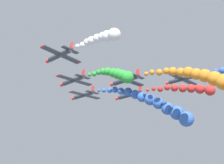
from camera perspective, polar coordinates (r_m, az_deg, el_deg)
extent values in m
cylinder|color=#333842|center=(110.26, -3.99, -1.85)|extent=(1.19, 9.00, 1.19)
cone|color=red|center=(114.46, -5.40, -2.27)|extent=(1.13, 1.20, 1.13)
cube|color=#333842|center=(109.91, -3.88, -1.87)|extent=(9.18, 1.90, 0.93)
cylinder|color=red|center=(107.59, -5.91, -1.35)|extent=(0.39, 1.40, 0.39)
cylinder|color=red|center=(112.36, -1.94, -2.35)|extent=(0.39, 1.40, 0.39)
cube|color=#333842|center=(107.03, -2.81, -1.47)|extent=(3.80, 1.20, 0.49)
cube|color=red|center=(107.19, -2.74, -0.99)|extent=(0.27, 1.10, 1.61)
ellipsoid|color=black|center=(111.86, -4.48, -1.76)|extent=(0.85, 2.20, 0.76)
sphere|color=blue|center=(104.53, -1.87, -1.22)|extent=(0.87, 0.87, 0.87)
sphere|color=blue|center=(102.87, -1.16, -1.20)|extent=(1.14, 1.14, 1.14)
sphere|color=blue|center=(101.38, -0.31, -1.17)|extent=(1.41, 1.41, 1.41)
sphere|color=blue|center=(99.74, 0.43, -1.10)|extent=(1.58, 1.58, 1.58)
sphere|color=blue|center=(98.17, 1.30, -1.31)|extent=(1.74, 1.74, 1.74)
sphere|color=blue|center=(96.82, 2.30, -1.39)|extent=(2.02, 2.02, 2.02)
sphere|color=blue|center=(95.34, 3.31, -1.78)|extent=(2.16, 2.16, 2.16)
sphere|color=blue|center=(93.80, 4.28, -2.14)|extent=(2.33, 2.33, 2.33)
sphere|color=blue|center=(92.52, 5.42, -2.51)|extent=(2.62, 2.62, 2.62)
sphere|color=blue|center=(91.24, 6.60, -3.01)|extent=(2.67, 2.67, 2.67)
sphere|color=blue|center=(90.01, 7.86, -3.74)|extent=(2.84, 2.84, 2.84)
sphere|color=blue|center=(88.95, 9.19, -4.34)|extent=(3.12, 3.12, 3.12)
sphere|color=blue|center=(87.79, 10.51, -5.18)|extent=(3.32, 3.32, 3.32)
cylinder|color=#333842|center=(97.46, -5.48, 0.25)|extent=(1.21, 9.00, 1.21)
cone|color=red|center=(101.71, -7.00, -0.31)|extent=(1.15, 1.20, 1.15)
cube|color=#333842|center=(97.10, -5.36, 0.24)|extent=(9.17, 1.90, 1.14)
cylinder|color=red|center=(94.96, -7.69, 0.94)|extent=(0.40, 1.40, 0.40)
cylinder|color=red|center=(99.40, -3.14, -0.42)|extent=(0.40, 1.40, 0.40)
cube|color=#333842|center=(94.20, -4.19, 0.76)|extent=(3.80, 1.20, 0.58)
cube|color=red|center=(94.41, -4.09, 1.30)|extent=(0.31, 1.10, 1.61)
ellipsoid|color=black|center=(99.09, -6.00, 0.32)|extent=(0.87, 2.20, 0.78)
sphere|color=green|center=(91.82, -3.23, 1.04)|extent=(0.90, 0.90, 0.90)
sphere|color=green|center=(90.29, -2.54, 1.15)|extent=(1.16, 1.16, 1.16)
sphere|color=green|center=(88.75, -1.89, 1.39)|extent=(1.22, 1.22, 1.22)
sphere|color=green|center=(87.18, -1.20, 1.48)|extent=(1.55, 1.55, 1.55)
sphere|color=green|center=(85.45, -0.61, 1.49)|extent=(1.74, 1.74, 1.74)
sphere|color=green|center=(83.85, 0.19, 1.31)|extent=(1.94, 1.94, 1.94)
sphere|color=green|center=(82.06, 0.82, 1.16)|extent=(2.21, 2.21, 2.21)
sphere|color=green|center=(80.29, 1.51, 0.94)|extent=(2.24, 2.24, 2.24)
sphere|color=green|center=(78.52, 2.22, 0.68)|extent=(2.49, 2.49, 2.49)
cylinder|color=#333842|center=(108.57, 2.53, -1.85)|extent=(1.24, 9.00, 1.24)
cone|color=red|center=(112.45, 0.86, -2.29)|extent=(1.18, 1.20, 1.18)
cube|color=#333842|center=(108.24, 2.66, -1.87)|extent=(9.14, 1.90, 1.41)
cylinder|color=red|center=(105.57, 0.76, -1.23)|extent=(0.40, 1.40, 0.40)
cylinder|color=red|center=(111.05, 4.47, -2.48)|extent=(0.40, 1.40, 0.40)
cube|color=#333842|center=(105.62, 3.92, -1.46)|extent=(3.79, 1.20, 0.69)
cube|color=red|center=(105.83, 4.00, -0.98)|extent=(0.35, 1.10, 1.60)
ellipsoid|color=black|center=(110.07, 1.95, -1.77)|extent=(0.89, 2.20, 0.80)
sphere|color=red|center=(103.35, 5.07, -1.14)|extent=(0.86, 0.86, 0.86)
sphere|color=red|center=(101.86, 5.91, -0.97)|extent=(1.08, 1.08, 1.08)
sphere|color=red|center=(100.40, 6.84, -1.01)|extent=(1.42, 1.42, 1.42)
sphere|color=red|center=(99.13, 7.83, -0.79)|extent=(1.45, 1.45, 1.45)
sphere|color=red|center=(97.79, 8.84, -0.81)|extent=(1.85, 1.85, 1.85)
sphere|color=red|center=(96.66, 9.99, -0.89)|extent=(1.93, 1.93, 1.93)
sphere|color=red|center=(95.59, 11.16, -0.90)|extent=(2.05, 2.05, 2.05)
sphere|color=red|center=(94.54, 12.36, -0.97)|extent=(2.27, 2.27, 2.27)
sphere|color=red|center=(93.76, 13.72, -1.14)|extent=(2.49, 2.49, 2.49)
cylinder|color=#333842|center=(95.43, 1.99, 0.30)|extent=(1.25, 9.00, 1.25)
cone|color=red|center=(99.31, 0.13, -0.28)|extent=(1.18, 1.20, 1.18)
cube|color=#333842|center=(95.10, 2.14, 0.29)|extent=(9.13, 1.90, 1.50)
cylinder|color=red|center=(92.53, -0.04, 1.11)|extent=(0.41, 1.40, 0.41)
cylinder|color=red|center=(97.82, 4.20, -0.49)|extent=(0.41, 1.40, 0.41)
cube|color=#333842|center=(92.49, 3.56, 0.81)|extent=(3.79, 1.20, 0.73)
cube|color=red|center=(92.74, 3.66, 1.35)|extent=(0.37, 1.10, 1.60)
ellipsoid|color=black|center=(96.95, 1.35, 0.36)|extent=(0.89, 2.20, 0.81)
sphere|color=orange|center=(90.25, 4.86, 1.16)|extent=(0.96, 0.96, 0.96)
sphere|color=orange|center=(88.60, 5.69, 1.38)|extent=(1.20, 1.20, 1.20)
sphere|color=orange|center=(87.16, 6.73, 1.37)|extent=(1.44, 1.44, 1.44)
sphere|color=orange|center=(85.68, 7.71, 1.55)|extent=(1.42, 1.42, 1.42)
sphere|color=orange|center=(83.93, 8.61, 1.51)|extent=(1.78, 1.78, 1.78)
sphere|color=orange|center=(82.47, 9.74, 1.36)|extent=(1.88, 1.88, 1.88)
sphere|color=orange|center=(80.87, 10.76, 1.35)|extent=(2.22, 2.22, 2.22)
sphere|color=orange|center=(79.22, 11.85, 1.11)|extent=(2.25, 2.25, 2.25)
sphere|color=orange|center=(77.67, 13.01, 0.88)|extent=(2.50, 2.50, 2.50)
sphere|color=orange|center=(76.24, 14.31, 0.47)|extent=(2.73, 2.73, 2.73)
sphere|color=orange|center=(74.58, 15.52, -0.01)|extent=(2.91, 2.91, 2.91)
cylinder|color=#333842|center=(86.70, -7.35, 3.84)|extent=(1.30, 9.00, 1.30)
cone|color=red|center=(90.97, -8.97, 3.04)|extent=(1.24, 1.20, 1.24)
cube|color=#333842|center=(86.33, -7.23, 3.85)|extent=(9.04, 1.90, 2.06)
cylinder|color=red|center=(84.59, -9.86, 5.00)|extent=(0.43, 1.40, 0.43)
cylinder|color=red|center=(88.28, -4.73, 2.74)|extent=(0.43, 1.40, 0.43)
cube|color=#333842|center=(83.44, -5.96, 4.56)|extent=(3.76, 1.20, 0.95)
cube|color=red|center=(83.74, -5.80, 5.13)|extent=(0.46, 1.10, 1.59)
ellipsoid|color=black|center=(88.39, -7.88, 3.84)|extent=(0.93, 2.20, 0.85)
sphere|color=white|center=(81.20, -4.93, 5.07)|extent=(0.94, 0.94, 0.94)
sphere|color=white|center=(79.74, -4.21, 5.25)|extent=(1.22, 1.22, 1.22)
sphere|color=white|center=(78.31, -3.54, 5.67)|extent=(1.37, 1.37, 1.37)
sphere|color=white|center=(76.74, -2.92, 5.89)|extent=(1.62, 1.62, 1.62)
sphere|color=white|center=(75.39, -2.09, 6.20)|extent=(1.68, 1.68, 1.68)
sphere|color=white|center=(73.97, -1.27, 6.42)|extent=(1.81, 1.81, 1.81)
sphere|color=white|center=(72.27, -0.66, 6.52)|extent=(2.08, 2.08, 2.08)
sphere|color=white|center=(70.98, 0.32, 6.75)|extent=(2.33, 2.33, 2.33)
cylinder|color=#333842|center=(109.21, 9.87, 0.40)|extent=(1.28, 9.00, 1.28)
cone|color=red|center=(112.61, 7.97, -0.11)|extent=(1.21, 1.20, 1.21)
cube|color=#333842|center=(108.91, 10.02, 0.39)|extent=(9.09, 1.90, 1.80)
cylinder|color=red|center=(105.92, 8.33, 1.19)|extent=(0.42, 1.40, 0.42)
cylinder|color=red|center=(112.01, 11.61, -0.36)|extent=(0.42, 1.40, 0.42)
cube|color=#333842|center=(106.65, 11.44, 0.85)|extent=(3.77, 1.20, 0.85)
cube|color=red|center=(106.94, 11.52, 1.31)|extent=(0.42, 1.10, 1.60)
ellipsoid|color=black|center=(110.57, 9.21, 0.45)|extent=(0.91, 2.20, 0.83)
sphere|color=blue|center=(104.77, 12.61, 1.24)|extent=(1.06, 1.06, 1.06)
sphere|color=blue|center=(103.69, 13.51, 1.33)|extent=(1.25, 1.25, 1.25)
sphere|color=blue|center=(102.79, 14.48, 1.48)|extent=(1.37, 1.37, 1.37)
sphere|color=blue|center=(101.66, 15.38, 1.60)|extent=(1.62, 1.62, 1.62)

